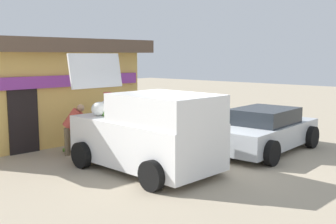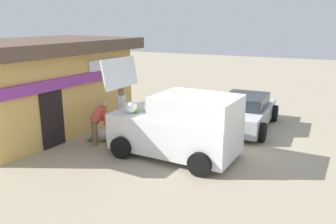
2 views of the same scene
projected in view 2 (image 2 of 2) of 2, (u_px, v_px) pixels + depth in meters
ground_plane at (211, 144)px, 11.84m from camera, size 60.00×60.00×0.00m
storefront_bar at (41, 84)px, 13.05m from camera, size 7.69×5.18×3.41m
delivery_van at (179, 126)px, 10.56m from camera, size 2.45×4.17×2.94m
parked_sedan at (245, 112)px, 13.53m from camera, size 4.09×2.12×1.31m
vendor_standing at (122, 108)px, 12.64m from camera, size 0.56×0.39×1.75m
customer_bending at (98, 119)px, 11.65m from camera, size 0.67×0.67×1.47m
unloaded_banana_pile at (101, 135)px, 12.20m from camera, size 0.72×0.74×0.39m
paint_bucket at (134, 117)px, 14.43m from camera, size 0.28×0.28×0.36m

